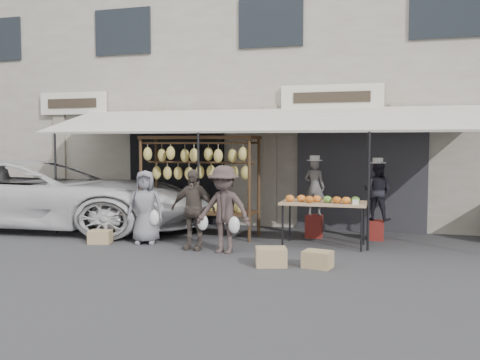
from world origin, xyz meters
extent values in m
plane|color=#2D2D30|center=(0.00, 0.00, 0.00)|extent=(90.00, 90.00, 0.00)
cube|color=#B0AA9A|center=(0.00, 6.50, 3.50)|extent=(24.00, 6.00, 7.00)
cube|color=#232328|center=(2.20, 3.46, 1.25)|extent=(3.00, 0.10, 2.50)
cube|color=black|center=(-2.50, 3.46, 1.25)|extent=(2.60, 0.10, 2.50)
cube|color=silver|center=(1.50, 3.40, 3.15)|extent=(2.40, 0.10, 0.60)
cube|color=silver|center=(-5.50, 3.40, 3.15)|extent=(2.00, 0.10, 0.60)
cube|color=beige|center=(0.00, 2.30, 2.60)|extent=(10.00, 2.34, 0.63)
cylinder|color=black|center=(-4.50, 1.15, 1.15)|extent=(0.05, 0.05, 2.30)
cylinder|color=black|center=(-1.00, 1.15, 1.15)|extent=(0.05, 0.05, 2.30)
cylinder|color=black|center=(2.50, 1.15, 1.15)|extent=(0.05, 0.05, 2.30)
cylinder|color=black|center=(-2.44, 1.35, 1.10)|extent=(0.07, 0.07, 2.20)
cylinder|color=black|center=(0.06, 1.35, 1.10)|extent=(0.07, 0.07, 2.20)
cylinder|color=black|center=(-2.44, 2.15, 1.10)|extent=(0.07, 0.07, 2.20)
cylinder|color=black|center=(0.06, 2.15, 1.10)|extent=(0.07, 0.07, 2.20)
cube|color=black|center=(-1.19, 1.75, 2.20)|extent=(2.60, 0.90, 0.07)
cylinder|color=black|center=(-1.19, 1.40, 2.08)|extent=(2.50, 0.05, 0.05)
cylinder|color=black|center=(-1.19, 2.10, 2.08)|extent=(2.50, 0.05, 0.05)
cylinder|color=black|center=(-1.19, 1.75, 1.65)|extent=(2.50, 0.05, 0.05)
cube|color=black|center=(-1.19, 1.75, 0.55)|extent=(2.50, 0.80, 0.05)
ellipsoid|color=#DCC065|center=(-2.29, 1.40, 1.84)|extent=(0.20, 0.18, 0.30)
ellipsoid|color=#DCC065|center=(-2.02, 1.55, 1.81)|extent=(0.20, 0.18, 0.30)
ellipsoid|color=#DCC065|center=(-1.74, 1.40, 1.86)|extent=(0.20, 0.18, 0.30)
ellipsoid|color=#DCC065|center=(-1.47, 1.55, 1.80)|extent=(0.20, 0.18, 0.30)
ellipsoid|color=#DCC065|center=(-1.19, 1.40, 1.82)|extent=(0.20, 0.18, 0.30)
ellipsoid|color=#DCC065|center=(-0.92, 1.55, 1.84)|extent=(0.20, 0.18, 0.30)
ellipsoid|color=#DCC065|center=(-0.64, 1.40, 1.81)|extent=(0.20, 0.18, 0.30)
ellipsoid|color=#DCC065|center=(-0.37, 1.55, 1.81)|extent=(0.20, 0.18, 0.30)
ellipsoid|color=#DCC065|center=(-0.09, 1.40, 1.85)|extent=(0.20, 0.18, 0.30)
ellipsoid|color=#DCC065|center=(-2.24, 1.75, 1.40)|extent=(0.20, 0.18, 0.30)
ellipsoid|color=#DCC065|center=(-1.98, 1.75, 1.40)|extent=(0.20, 0.18, 0.30)
ellipsoid|color=#DCC065|center=(-1.72, 1.75, 1.40)|extent=(0.20, 0.18, 0.30)
ellipsoid|color=#DCC065|center=(-1.45, 1.75, 1.40)|extent=(0.20, 0.18, 0.30)
ellipsoid|color=#DCC065|center=(-1.19, 1.75, 1.43)|extent=(0.20, 0.18, 0.30)
ellipsoid|color=#DCC065|center=(-0.93, 1.75, 1.44)|extent=(0.20, 0.18, 0.30)
ellipsoid|color=#DCC065|center=(-0.67, 1.75, 1.42)|extent=(0.20, 0.18, 0.30)
ellipsoid|color=#DCC065|center=(-0.40, 1.75, 1.43)|extent=(0.20, 0.18, 0.30)
ellipsoid|color=#DCC065|center=(-0.14, 1.75, 1.43)|extent=(0.20, 0.18, 0.30)
cube|color=tan|center=(1.62, 1.36, 0.88)|extent=(1.70, 0.90, 0.05)
cylinder|color=black|center=(0.85, 0.99, 0.42)|extent=(0.04, 0.04, 0.85)
cylinder|color=black|center=(2.39, 0.99, 0.42)|extent=(0.04, 0.04, 0.85)
cylinder|color=black|center=(0.85, 1.73, 0.42)|extent=(0.04, 0.04, 0.85)
cylinder|color=black|center=(2.39, 1.73, 0.42)|extent=(0.04, 0.04, 0.85)
ellipsoid|color=orange|center=(0.96, 1.18, 0.97)|extent=(0.18, 0.14, 0.14)
ellipsoid|color=orange|center=(1.18, 1.24, 0.97)|extent=(0.18, 0.14, 0.14)
ellipsoid|color=#B25919|center=(1.37, 1.07, 0.97)|extent=(0.18, 0.14, 0.14)
ellipsoid|color=orange|center=(1.49, 1.23, 0.97)|extent=(0.18, 0.14, 0.14)
ellipsoid|color=#598C33|center=(1.71, 1.19, 0.97)|extent=(0.18, 0.14, 0.14)
ellipsoid|color=#B25919|center=(1.90, 1.12, 0.97)|extent=(0.18, 0.14, 0.14)
ellipsoid|color=orange|center=(2.08, 1.10, 0.97)|extent=(0.18, 0.14, 0.14)
ellipsoid|color=#477226|center=(2.25, 1.20, 0.97)|extent=(0.18, 0.14, 0.14)
imported|color=#585554|center=(1.28, 2.29, 1.11)|extent=(0.48, 0.35, 1.24)
imported|color=black|center=(2.62, 2.33, 1.06)|extent=(0.71, 0.62, 1.26)
imported|color=slate|center=(-1.96, 0.58, 0.76)|extent=(0.84, 0.66, 1.52)
imported|color=#4A4039|center=(-0.79, 0.30, 0.79)|extent=(0.94, 0.43, 1.57)
imported|color=#403331|center=(-0.11, 0.14, 0.83)|extent=(1.12, 0.71, 1.66)
cube|color=maroon|center=(1.28, 2.29, 0.25)|extent=(0.38, 0.38, 0.50)
cube|color=maroon|center=(2.62, 2.33, 0.21)|extent=(0.37, 0.37, 0.43)
cube|color=tan|center=(1.00, -0.65, 0.16)|extent=(0.61, 0.53, 0.31)
cube|color=tan|center=(1.77, -0.55, 0.14)|extent=(0.53, 0.44, 0.28)
cube|color=tan|center=(-2.87, 0.32, 0.13)|extent=(0.52, 0.44, 0.27)
imported|color=silver|center=(-5.58, 1.65, 1.25)|extent=(6.19, 3.27, 2.49)
camera|label=1|loc=(3.03, -9.37, 2.10)|focal=40.00mm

